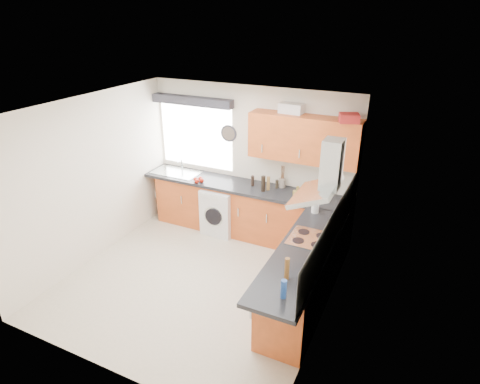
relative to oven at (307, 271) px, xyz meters
The scene contains 35 objects.
ground_plane 1.59m from the oven, 168.69° to the right, with size 3.60×3.60×0.00m, color beige.
ceiling 2.58m from the oven, 168.69° to the right, with size 3.60×3.60×0.02m, color white.
wall_back 2.28m from the oven, 135.00° to the left, with size 3.60×0.02×2.50m, color silver.
wall_front 2.71m from the oven, 125.54° to the right, with size 3.60×0.02×2.50m, color silver.
wall_left 3.41m from the oven, behind, with size 0.02×3.60×2.50m, color silver.
wall_right 0.93m from the oven, 45.00° to the right, with size 0.02×3.60×2.50m, color silver.
window 3.16m from the oven, 149.70° to the left, with size 1.40×0.02×1.10m, color silver.
window_blind 3.40m from the oven, 151.23° to the left, with size 1.50×0.18×0.14m, color #2A2A32.
splashback 0.81m from the oven, ahead, with size 0.01×3.00×0.54m, color white.
base_cab_back 2.01m from the oven, 142.90° to the left, with size 3.00×0.58×0.86m, color #A8471B.
base_cab_corner 1.20m from the oven, 90.00° to the left, with size 0.60×0.60×0.86m, color #A8471B.
base_cab_right 0.15m from the oven, 86.19° to the right, with size 0.58×2.10×0.86m, color #A8471B.
worktop_back 1.98m from the oven, 141.34° to the left, with size 3.60×0.62×0.05m, color black.
worktop_right 0.55m from the oven, 90.00° to the right, with size 0.62×2.42×0.05m, color black.
sink 3.12m from the oven, 157.02° to the left, with size 0.84×0.46×0.10m, color #B3BEC3, non-canonical shape.
oven is the anchor object (origin of this frame).
hob_plate 0.49m from the oven, 90.00° to the left, with size 0.52×0.52×0.01m, color #B3BEC3.
extractor_hood 1.35m from the oven, ahead, with size 0.52×0.78×0.66m, color #B3BEC3, non-canonical shape.
upper_cabinets 1.99m from the oven, 112.54° to the left, with size 1.70×0.35×0.70m, color #A8471B.
washing_machine 2.17m from the oven, 149.57° to the left, with size 0.56×0.54×0.82m, color silver.
wall_clock 2.72m from the oven, 142.23° to the left, with size 0.29×0.29×0.04m, color #2A2A32.
casserole 2.43m from the oven, 119.17° to the left, with size 0.36×0.26×0.15m, color silver.
storage_box 2.16m from the oven, 85.31° to the left, with size 0.26×0.22×0.12m, color #AB2221.
utensil_pot 1.75m from the oven, 122.39° to the left, with size 0.11×0.11×0.15m, color gray.
kitchen_roll 0.97m from the oven, 101.31° to the left, with size 0.11×0.11×0.23m, color silver.
tomato_cluster 2.51m from the oven, 155.94° to the left, with size 0.17×0.17×0.08m, color #A41508, non-canonical shape.
jar_0 2.06m from the oven, 135.43° to the left, with size 0.04×0.04×0.11m, color #5F2214.
jar_1 1.92m from the oven, 137.34° to the left, with size 0.06×0.06×0.17m, color black.
jar_2 1.73m from the oven, 125.58° to the left, with size 0.05×0.05×0.14m, color black.
jar_3 1.71m from the oven, 131.21° to the left, with size 0.05×0.05×0.22m, color #A17237.
jar_4 1.69m from the oven, 134.72° to the left, with size 0.07×0.07×0.26m, color black.
jar_5 1.43m from the oven, 114.97° to the left, with size 0.05×0.05×0.15m, color olive.
jar_6 1.36m from the oven, 117.18° to the left, with size 0.07×0.07×0.11m, color olive.
bottle_0 1.10m from the oven, 89.97° to the right, with size 0.05×0.05×0.26m, color brown.
bottle_1 1.36m from the oven, 86.45° to the right, with size 0.06×0.06×0.21m, color navy.
Camera 1 is at (2.58, -4.05, 3.57)m, focal length 30.00 mm.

